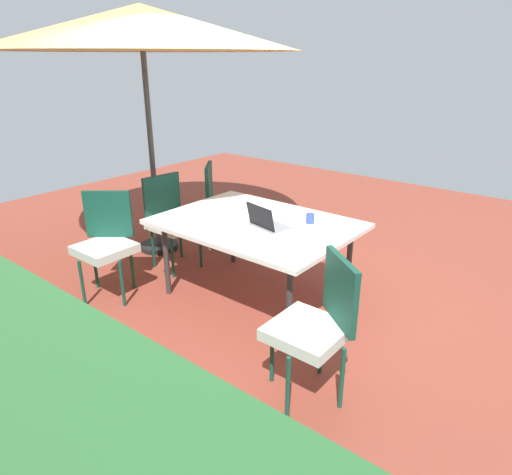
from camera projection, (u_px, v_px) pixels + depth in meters
ground_plane at (256, 298)px, 4.36m from camera, size 10.00×10.00×0.02m
dining_table at (256, 227)px, 4.09m from camera, size 1.71×1.24×0.76m
patio_umbrella at (141, 28)px, 4.58m from camera, size 3.23×3.23×2.62m
chair_northeast at (106, 240)px, 4.23m from camera, size 0.58×0.58×0.98m
chair_northwest at (317, 322)px, 2.92m from camera, size 0.58×0.58×0.98m
chair_east at (171, 217)px, 4.83m from camera, size 0.48×0.47×0.98m
chair_southeast at (222, 200)px, 5.40m from camera, size 0.58×0.58×0.98m
laptop at (267, 223)px, 3.91m from camera, size 0.36×0.31×0.21m
cup at (310, 218)px, 4.02m from camera, size 0.07×0.07×0.09m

